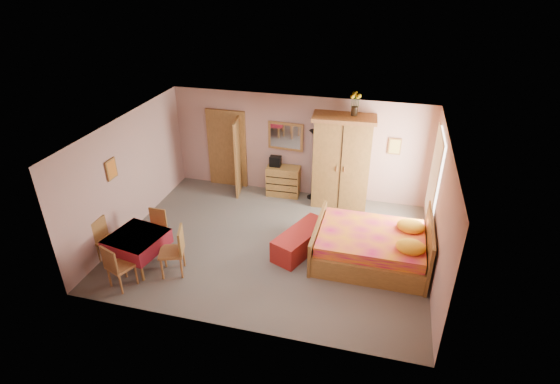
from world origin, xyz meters
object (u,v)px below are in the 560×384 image
(sunflower_vase, at_px, (355,103))
(chair_north, at_px, (155,230))
(chest_of_drawers, at_px, (283,181))
(wall_mirror, at_px, (286,136))
(stereo, at_px, (275,161))
(floor_lamp, at_px, (313,165))
(chair_west, at_px, (109,241))
(dining_table, at_px, (139,250))
(bed, at_px, (371,238))
(chair_east, at_px, (171,251))
(wardrobe, at_px, (341,162))
(chair_south, at_px, (121,265))
(bench, at_px, (301,240))

(sunflower_vase, distance_m, chair_north, 5.21)
(chest_of_drawers, relative_size, wall_mirror, 0.92)
(stereo, xyz_separation_m, floor_lamp, (0.96, 0.01, -0.00))
(floor_lamp, relative_size, chair_west, 2.02)
(wall_mirror, xyz_separation_m, stereo, (-0.22, -0.19, -0.63))
(stereo, height_order, dining_table, stereo)
(bed, height_order, chair_west, bed)
(wall_mirror, height_order, chair_west, wall_mirror)
(chest_of_drawers, relative_size, chair_east, 0.84)
(floor_lamp, relative_size, wardrobe, 0.80)
(chair_north, xyz_separation_m, chair_east, (0.75, -0.71, 0.08))
(wall_mirror, distance_m, chair_south, 5.01)
(chest_of_drawers, relative_size, wardrobe, 0.37)
(stereo, bearing_deg, wardrobe, -3.50)
(chair_west, bearing_deg, dining_table, 93.85)
(floor_lamp, relative_size, chair_south, 1.96)
(chest_of_drawers, xyz_separation_m, bed, (2.39, -2.27, 0.13))
(wall_mirror, relative_size, floor_lamp, 0.50)
(wall_mirror, xyz_separation_m, sunflower_vase, (1.67, -0.21, 1.03))
(wardrobe, bearing_deg, sunflower_vase, 20.09)
(bench, bearing_deg, sunflower_vase, 73.02)
(stereo, height_order, chair_east, stereo)
(sunflower_vase, height_order, dining_table, sunflower_vase)
(sunflower_vase, height_order, chair_east, sunflower_vase)
(sunflower_vase, distance_m, bed, 3.14)
(wall_mirror, distance_m, dining_table, 4.50)
(wall_mirror, bearing_deg, chair_west, -121.97)
(floor_lamp, distance_m, bench, 2.43)
(stereo, relative_size, chair_north, 0.33)
(wardrobe, height_order, chair_south, wardrobe)
(chest_of_drawers, bearing_deg, floor_lamp, 0.10)
(bed, xyz_separation_m, chair_north, (-4.45, -0.67, -0.11))
(floor_lamp, bearing_deg, chest_of_drawers, -177.92)
(stereo, relative_size, chair_west, 0.31)
(bed, bearing_deg, chest_of_drawers, 136.95)
(chair_south, bearing_deg, chair_north, 112.04)
(wardrobe, bearing_deg, chest_of_drawers, 172.82)
(chest_of_drawers, distance_m, stereo, 0.57)
(chair_south, xyz_separation_m, chair_north, (-0.01, 1.30, -0.05))
(dining_table, relative_size, chair_north, 1.16)
(sunflower_vase, relative_size, dining_table, 0.57)
(stereo, bearing_deg, chair_east, -106.65)
(chest_of_drawers, xyz_separation_m, bench, (0.97, -2.29, -0.15))
(dining_table, height_order, chair_south, chair_south)
(stereo, bearing_deg, chair_south, -113.32)
(chair_south, bearing_deg, dining_table, 113.20)
(floor_lamp, relative_size, dining_table, 1.88)
(chest_of_drawers, distance_m, dining_table, 4.15)
(wardrobe, bearing_deg, dining_table, -139.01)
(bed, bearing_deg, sunflower_vase, 108.10)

